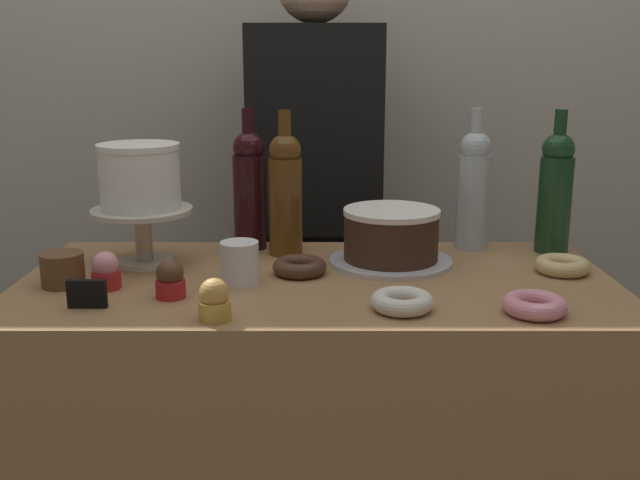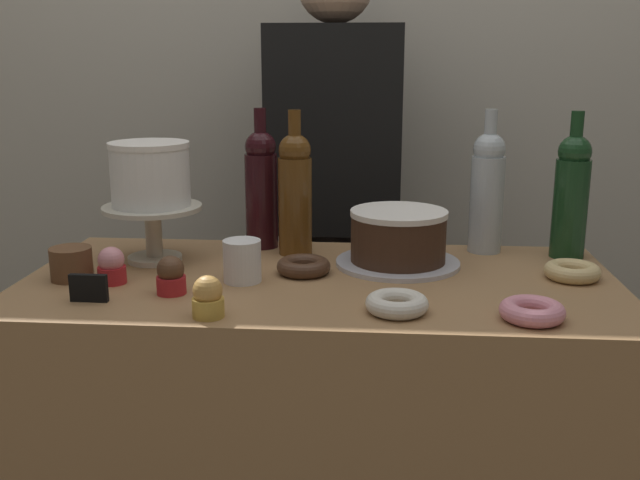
# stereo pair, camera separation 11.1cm
# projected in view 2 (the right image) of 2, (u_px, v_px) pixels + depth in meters

# --- Properties ---
(back_wall) EXTENTS (6.00, 0.05, 2.60)m
(back_wall) POSITION_uv_depth(u_px,v_px,m) (343.00, 62.00, 2.22)
(back_wall) COLOR #BCB7A8
(back_wall) RESTS_ON ground_plane
(display_counter) EXTENTS (1.20, 0.59, 0.88)m
(display_counter) POSITION_uv_depth(u_px,v_px,m) (320.00, 470.00, 1.60)
(display_counter) COLOR #997047
(display_counter) RESTS_ON ground_plane
(cake_stand_pedestal) EXTENTS (0.21, 0.21, 0.12)m
(cake_stand_pedestal) POSITION_uv_depth(u_px,v_px,m) (153.00, 223.00, 1.59)
(cake_stand_pedestal) COLOR beige
(cake_stand_pedestal) RESTS_ON display_counter
(white_layer_cake) EXTENTS (0.17, 0.17, 0.14)m
(white_layer_cake) POSITION_uv_depth(u_px,v_px,m) (150.00, 174.00, 1.56)
(white_layer_cake) COLOR white
(white_layer_cake) RESTS_ON cake_stand_pedestal
(silver_serving_platter) EXTENTS (0.27, 0.27, 0.01)m
(silver_serving_platter) POSITION_uv_depth(u_px,v_px,m) (398.00, 263.00, 1.58)
(silver_serving_platter) COLOR silver
(silver_serving_platter) RESTS_ON display_counter
(chocolate_round_cake) EXTENTS (0.21, 0.21, 0.11)m
(chocolate_round_cake) POSITION_uv_depth(u_px,v_px,m) (398.00, 236.00, 1.56)
(chocolate_round_cake) COLOR #3D2619
(chocolate_round_cake) RESTS_ON silver_serving_platter
(wine_bottle_clear) EXTENTS (0.08, 0.08, 0.33)m
(wine_bottle_clear) POSITION_uv_depth(u_px,v_px,m) (487.00, 190.00, 1.66)
(wine_bottle_clear) COLOR #B2BCC1
(wine_bottle_clear) RESTS_ON display_counter
(wine_bottle_dark_red) EXTENTS (0.08, 0.08, 0.33)m
(wine_bottle_dark_red) POSITION_uv_depth(u_px,v_px,m) (261.00, 187.00, 1.70)
(wine_bottle_dark_red) COLOR black
(wine_bottle_dark_red) RESTS_ON display_counter
(wine_bottle_green) EXTENTS (0.08, 0.08, 0.33)m
(wine_bottle_green) POSITION_uv_depth(u_px,v_px,m) (571.00, 194.00, 1.61)
(wine_bottle_green) COLOR #193D1E
(wine_bottle_green) RESTS_ON display_counter
(wine_bottle_amber) EXTENTS (0.08, 0.08, 0.33)m
(wine_bottle_amber) POSITION_uv_depth(u_px,v_px,m) (295.00, 191.00, 1.64)
(wine_bottle_amber) COLOR #5B3814
(wine_bottle_amber) RESTS_ON display_counter
(cupcake_strawberry) EXTENTS (0.06, 0.06, 0.07)m
(cupcake_strawberry) POSITION_uv_depth(u_px,v_px,m) (112.00, 266.00, 1.45)
(cupcake_strawberry) COLOR red
(cupcake_strawberry) RESTS_ON display_counter
(cupcake_chocolate) EXTENTS (0.06, 0.06, 0.07)m
(cupcake_chocolate) POSITION_uv_depth(u_px,v_px,m) (171.00, 276.00, 1.38)
(cupcake_chocolate) COLOR red
(cupcake_chocolate) RESTS_ON display_counter
(cupcake_caramel) EXTENTS (0.06, 0.06, 0.07)m
(cupcake_caramel) POSITION_uv_depth(u_px,v_px,m) (208.00, 298.00, 1.26)
(cupcake_caramel) COLOR gold
(cupcake_caramel) RESTS_ON display_counter
(donut_glazed) EXTENTS (0.11, 0.11, 0.03)m
(donut_glazed) POSITION_uv_depth(u_px,v_px,m) (572.00, 271.00, 1.48)
(donut_glazed) COLOR #E0C17F
(donut_glazed) RESTS_ON display_counter
(donut_sugar) EXTENTS (0.11, 0.11, 0.03)m
(donut_sugar) POSITION_uv_depth(u_px,v_px,m) (397.00, 304.00, 1.29)
(donut_sugar) COLOR silver
(donut_sugar) RESTS_ON display_counter
(donut_pink) EXTENTS (0.11, 0.11, 0.03)m
(donut_pink) POSITION_uv_depth(u_px,v_px,m) (532.00, 311.00, 1.25)
(donut_pink) COLOR pink
(donut_pink) RESTS_ON display_counter
(donut_chocolate) EXTENTS (0.11, 0.11, 0.03)m
(donut_chocolate) POSITION_uv_depth(u_px,v_px,m) (304.00, 266.00, 1.51)
(donut_chocolate) COLOR #472D1E
(donut_chocolate) RESTS_ON display_counter
(cookie_stack) EXTENTS (0.08, 0.08, 0.07)m
(cookie_stack) POSITION_uv_depth(u_px,v_px,m) (71.00, 264.00, 1.47)
(cookie_stack) COLOR brown
(cookie_stack) RESTS_ON display_counter
(price_sign_chalkboard) EXTENTS (0.07, 0.01, 0.05)m
(price_sign_chalkboard) POSITION_uv_depth(u_px,v_px,m) (89.00, 288.00, 1.34)
(price_sign_chalkboard) COLOR black
(price_sign_chalkboard) RESTS_ON display_counter
(coffee_cup_ceramic) EXTENTS (0.08, 0.08, 0.08)m
(coffee_cup_ceramic) POSITION_uv_depth(u_px,v_px,m) (242.00, 261.00, 1.46)
(coffee_cup_ceramic) COLOR white
(coffee_cup_ceramic) RESTS_ON display_counter
(barista_figure) EXTENTS (0.36, 0.22, 1.60)m
(barista_figure) POSITION_uv_depth(u_px,v_px,m) (334.00, 232.00, 2.05)
(barista_figure) COLOR black
(barista_figure) RESTS_ON ground_plane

